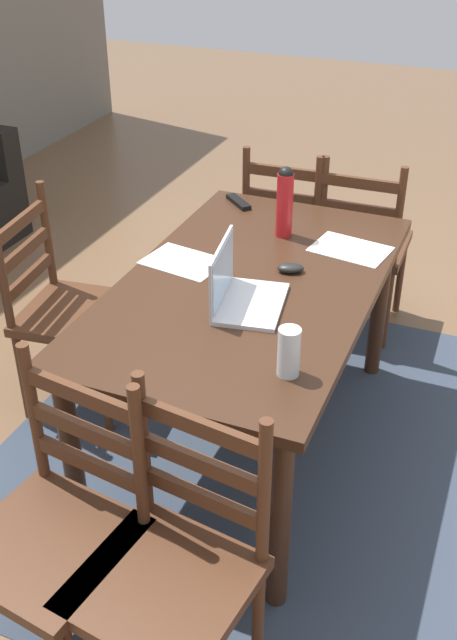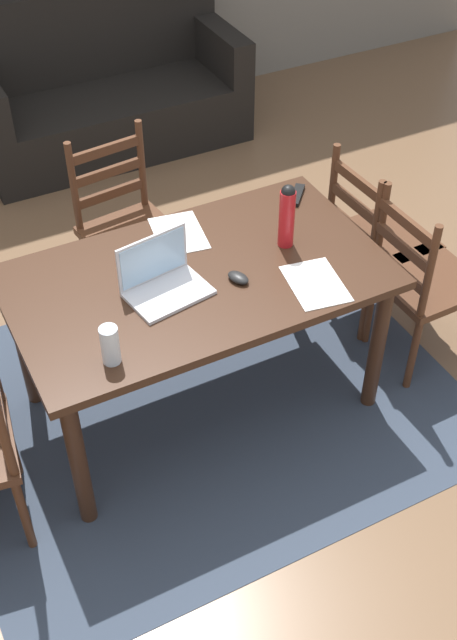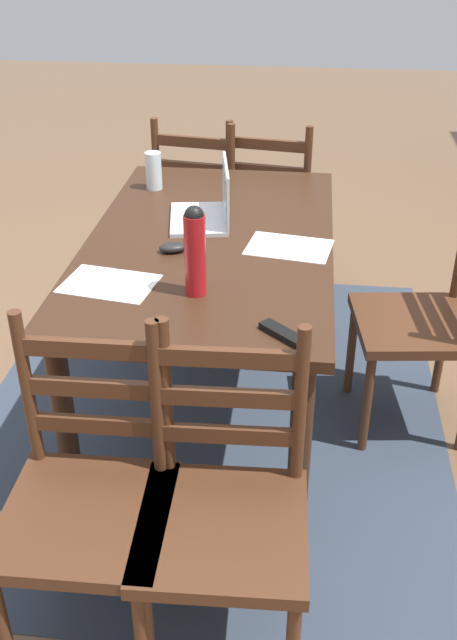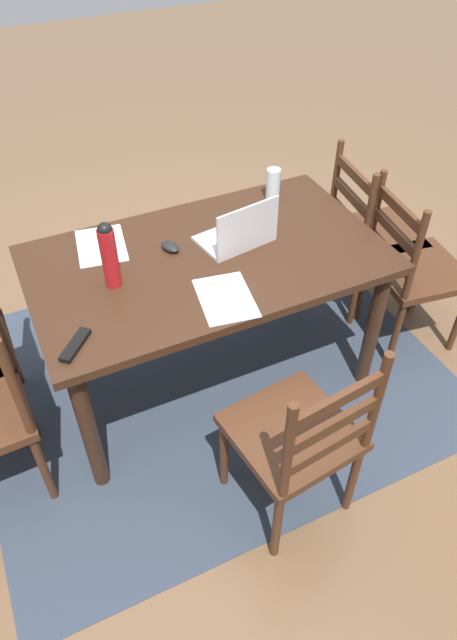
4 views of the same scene
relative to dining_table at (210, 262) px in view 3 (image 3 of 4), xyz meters
name	(u,v)px [view 3 (image 3 of 4)]	position (x,y,z in m)	size (l,w,h in m)	color
ground_plane	(212,405)	(0.00, 0.00, -0.67)	(14.00, 14.00, 0.00)	brown
area_rug	(212,404)	(0.00, 0.00, -0.67)	(2.32, 1.90, 0.01)	#333D4C
dining_table	(210,262)	(0.00, 0.00, 0.00)	(1.56, 0.90, 0.77)	#382114
chair_left_near	(203,207)	(-1.07, -0.19, -0.21)	(0.50, 0.50, 0.95)	#4C2B19
chair_far_head	(425,322)	(0.00, 0.82, -0.21)	(0.49, 0.49, 0.95)	#4C2B19
chair_right_near	(90,503)	(1.07, -0.18, -0.21)	(0.45, 0.45, 0.95)	#4C2B19
chair_left_far	(273,210)	(-1.07, 0.17, -0.21)	(0.50, 0.50, 0.95)	#4C2B19
chair_right_far	(223,514)	(1.07, 0.18, -0.21)	(0.46, 0.46, 0.95)	#4C2B19
laptop	(211,207)	(-0.17, -0.02, 0.16)	(0.35, 0.27, 0.23)	silver
water_bottle	(195,249)	(0.43, 0.01, 0.25)	(0.07, 0.07, 0.30)	red
drinking_glass	(154,171)	(-0.49, -0.31, 0.18)	(0.07, 0.07, 0.16)	silver
computer_mouse	(173,247)	(0.13, -0.11, 0.11)	(0.06, 0.10, 0.03)	black
tv_remote	(284,334)	(0.66, 0.31, 0.11)	(0.04, 0.17, 0.02)	black
paper_stack_left	(109,284)	(0.40, -0.28, 0.10)	(0.21, 0.30, 0.00)	white
paper_stack_right	(289,247)	(0.05, 0.29, 0.10)	(0.21, 0.30, 0.00)	white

